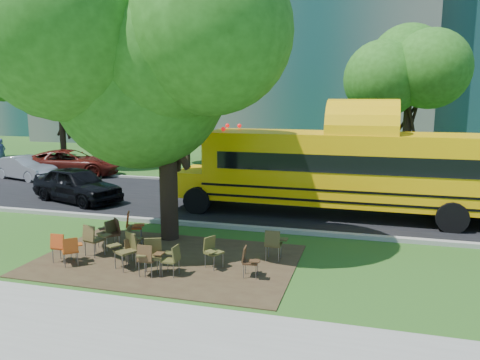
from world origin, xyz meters
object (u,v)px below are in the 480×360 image
(chair_2, at_px, (71,248))
(chair_8, at_px, (108,230))
(chair_9, at_px, (113,231))
(chair_11, at_px, (130,248))
(chair_12, at_px, (212,249))
(chair_4, at_px, (148,257))
(chair_13, at_px, (274,242))
(chair_1, at_px, (93,237))
(chair_7, at_px, (249,259))
(bg_car_silver, at_px, (25,168))
(bg_car_red, at_px, (70,163))
(school_bus, at_px, (357,169))
(black_car, at_px, (77,185))
(chair_0, at_px, (61,244))
(chair_3, at_px, (126,247))
(main_tree, at_px, (165,66))
(chair_10, at_px, (133,237))
(pedestrian_a, at_px, (2,152))
(chair_14, at_px, (133,224))
(chair_6, at_px, (172,257))
(chair_5, at_px, (152,253))

(chair_2, height_order, chair_8, chair_8)
(chair_2, bearing_deg, chair_9, 37.21)
(chair_11, height_order, chair_12, chair_12)
(chair_4, xyz_separation_m, chair_13, (2.78, 1.96, 0.02))
(chair_1, bearing_deg, chair_12, 16.53)
(chair_7, relative_size, chair_8, 0.92)
(chair_2, relative_size, bg_car_silver, 0.21)
(bg_car_red, bearing_deg, bg_car_silver, 115.04)
(school_bus, distance_m, black_car, 11.57)
(school_bus, bearing_deg, chair_0, -134.97)
(chair_3, xyz_separation_m, chair_12, (2.12, 0.65, -0.08))
(chair_9, relative_size, chair_12, 1.09)
(main_tree, height_order, chair_11, main_tree)
(chair_0, bearing_deg, chair_13, 15.64)
(black_car, height_order, bg_car_silver, black_car)
(chair_10, relative_size, bg_car_silver, 0.21)
(chair_1, relative_size, chair_8, 1.10)
(chair_4, bearing_deg, main_tree, 103.12)
(chair_13, height_order, black_car, black_car)
(chair_1, height_order, chair_10, chair_1)
(pedestrian_a, bearing_deg, chair_14, -137.24)
(chair_12, bearing_deg, chair_6, -16.03)
(chair_11, bearing_deg, school_bus, -0.20)
(chair_8, relative_size, chair_14, 0.89)
(chair_5, relative_size, chair_11, 1.21)
(chair_4, relative_size, chair_6, 1.07)
(main_tree, xyz_separation_m, chair_11, (-0.04, -2.43, -4.85))
(black_car, bearing_deg, chair_11, -117.69)
(main_tree, relative_size, chair_14, 9.34)
(chair_1, xyz_separation_m, chair_2, (-0.15, -0.80, -0.08))
(chair_1, distance_m, chair_12, 3.45)
(chair_5, distance_m, chair_9, 2.53)
(chair_3, distance_m, chair_7, 3.21)
(chair_2, relative_size, chair_10, 0.98)
(chair_7, height_order, chair_9, chair_9)
(chair_3, bearing_deg, main_tree, -60.74)
(chair_13, bearing_deg, chair_10, -172.72)
(chair_1, height_order, chair_12, chair_1)
(chair_11, bearing_deg, chair_2, 147.57)
(black_car, relative_size, bg_car_silver, 1.13)
(chair_2, distance_m, chair_3, 1.51)
(main_tree, height_order, chair_6, main_tree)
(chair_13, relative_size, bg_car_red, 0.16)
(bg_car_red, bearing_deg, main_tree, -150.27)
(chair_8, relative_size, chair_9, 0.94)
(chair_4, bearing_deg, chair_12, 35.82)
(chair_5, xyz_separation_m, pedestrian_a, (-18.31, 15.20, 0.29))
(school_bus, bearing_deg, chair_13, -108.57)
(chair_1, xyz_separation_m, chair_4, (2.13, -0.93, -0.05))
(chair_2, xyz_separation_m, chair_9, (0.30, 1.58, 0.06))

